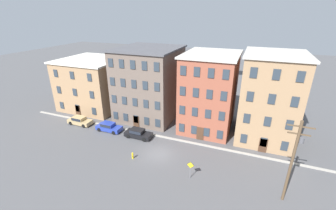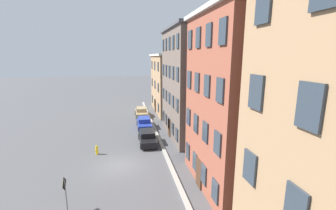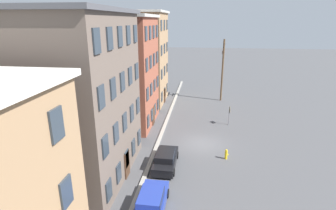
{
  "view_description": "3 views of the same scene",
  "coord_description": "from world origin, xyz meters",
  "px_view_note": "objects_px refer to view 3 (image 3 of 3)",
  "views": [
    {
      "loc": [
        11.12,
        -24.57,
        18.88
      ],
      "look_at": [
        0.11,
        3.49,
        6.27
      ],
      "focal_mm": 24.0,
      "sensor_mm": 36.0,
      "label": 1
    },
    {
      "loc": [
        19.19,
        0.74,
        9.64
      ],
      "look_at": [
        -1.34,
        4.74,
        5.13
      ],
      "focal_mm": 24.0,
      "sensor_mm": 36.0,
      "label": 2
    },
    {
      "loc": [
        -24.87,
        0.11,
        12.2
      ],
      "look_at": [
        -0.57,
        3.45,
        4.23
      ],
      "focal_mm": 28.0,
      "sensor_mm": 36.0,
      "label": 3
    }
  ],
  "objects_px": {
    "utility_pole": "(223,67)",
    "fire_hydrant": "(226,154)",
    "car_blue": "(151,201)",
    "caution_sign": "(229,113)",
    "car_black": "(165,159)"
  },
  "relations": [
    {
      "from": "utility_pole",
      "to": "fire_hydrant",
      "type": "relative_size",
      "value": 9.92
    },
    {
      "from": "car_black",
      "to": "fire_hydrant",
      "type": "height_order",
      "value": "car_black"
    },
    {
      "from": "car_black",
      "to": "caution_sign",
      "type": "distance_m",
      "value": 12.28
    },
    {
      "from": "car_black",
      "to": "fire_hydrant",
      "type": "distance_m",
      "value": 5.72
    },
    {
      "from": "car_black",
      "to": "caution_sign",
      "type": "bearing_deg",
      "value": -30.64
    },
    {
      "from": "caution_sign",
      "to": "utility_pole",
      "type": "distance_m",
      "value": 11.02
    },
    {
      "from": "utility_pole",
      "to": "fire_hydrant",
      "type": "distance_m",
      "value": 19.47
    },
    {
      "from": "caution_sign",
      "to": "fire_hydrant",
      "type": "relative_size",
      "value": 2.48
    },
    {
      "from": "car_blue",
      "to": "caution_sign",
      "type": "distance_m",
      "value": 17.46
    },
    {
      "from": "car_blue",
      "to": "car_black",
      "type": "bearing_deg",
      "value": -1.2
    },
    {
      "from": "utility_pole",
      "to": "fire_hydrant",
      "type": "height_order",
      "value": "utility_pole"
    },
    {
      "from": "car_blue",
      "to": "utility_pole",
      "type": "relative_size",
      "value": 0.46
    },
    {
      "from": "car_blue",
      "to": "fire_hydrant",
      "type": "bearing_deg",
      "value": -35.17
    },
    {
      "from": "car_black",
      "to": "caution_sign",
      "type": "xyz_separation_m",
      "value": [
        10.54,
        -6.25,
        0.83
      ]
    },
    {
      "from": "car_black",
      "to": "utility_pole",
      "type": "bearing_deg",
      "value": -15.61
    }
  ]
}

